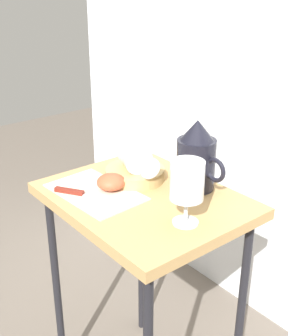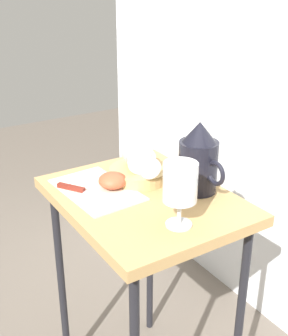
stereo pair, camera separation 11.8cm
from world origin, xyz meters
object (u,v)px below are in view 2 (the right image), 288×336
(pitcher, at_px, (198,164))
(knife, at_px, (81,190))
(wine_glass_upright, at_px, (180,186))
(basket_tray, at_px, (139,174))
(apple_half_left, at_px, (113,180))
(table, at_px, (144,222))
(wine_glass_tipped_near, at_px, (139,156))
(wine_glass_tipped_far, at_px, (138,157))

(pitcher, relative_size, knife, 1.04)
(pitcher, bearing_deg, knife, -119.40)
(pitcher, bearing_deg, wine_glass_upright, -51.40)
(basket_tray, relative_size, wine_glass_upright, 1.07)
(basket_tray, distance_m, apple_half_left, 0.10)
(table, relative_size, apple_half_left, 9.15)
(knife, bearing_deg, basket_tray, 87.65)
(wine_glass_upright, relative_size, apple_half_left, 2.03)
(pitcher, distance_m, wine_glass_upright, 0.20)
(pitcher, bearing_deg, basket_tray, -146.95)
(basket_tray, xyz_separation_m, pitcher, (0.15, 0.10, 0.06))
(table, height_order, basket_tray, basket_tray)
(wine_glass_tipped_near, bearing_deg, pitcher, 34.12)
(basket_tray, relative_size, wine_glass_tipped_far, 1.11)
(basket_tray, relative_size, pitcher, 0.87)
(apple_half_left, bearing_deg, wine_glass_tipped_far, 99.22)
(wine_glass_upright, relative_size, knife, 0.84)
(table, bearing_deg, wine_glass_upright, -4.86)
(pitcher, xyz_separation_m, knife, (-0.16, -0.28, -0.07))
(table, bearing_deg, knife, -126.40)
(pitcher, xyz_separation_m, wine_glass_upright, (0.12, -0.15, 0.03))
(table, xyz_separation_m, wine_glass_tipped_near, (-0.09, 0.04, 0.16))
(wine_glass_tipped_near, xyz_separation_m, knife, (-0.01, -0.18, -0.07))
(table, height_order, apple_half_left, apple_half_left)
(pitcher, distance_m, wine_glass_tipped_far, 0.18)
(wine_glass_tipped_near, distance_m, knife, 0.19)
(wine_glass_upright, xyz_separation_m, wine_glass_tipped_far, (-0.27, 0.05, -0.03))
(knife, bearing_deg, wine_glass_tipped_far, 87.27)
(table, height_order, wine_glass_upright, wine_glass_upright)
(apple_half_left, bearing_deg, pitcher, 55.30)
(wine_glass_upright, relative_size, wine_glass_tipped_far, 1.04)
(basket_tray, xyz_separation_m, wine_glass_tipped_far, (0.00, -0.00, 0.05))
(wine_glass_tipped_near, height_order, apple_half_left, wine_glass_tipped_near)
(wine_glass_upright, bearing_deg, apple_half_left, -171.63)
(wine_glass_upright, height_order, wine_glass_tipped_near, wine_glass_upright)
(basket_tray, relative_size, wine_glass_tipped_near, 1.11)
(pitcher, xyz_separation_m, wine_glass_tipped_far, (-0.15, -0.10, -0.01))
(wine_glass_upright, bearing_deg, table, 175.14)
(basket_tray, bearing_deg, pitcher, 33.05)
(basket_tray, bearing_deg, wine_glass_upright, -11.94)
(table, height_order, wine_glass_tipped_near, wine_glass_tipped_near)
(apple_half_left, distance_m, knife, 0.09)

